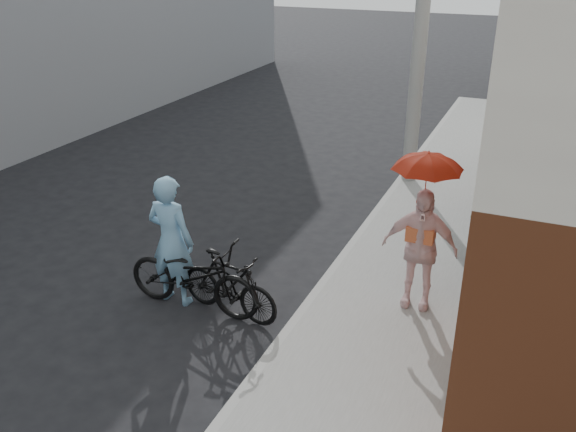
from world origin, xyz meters
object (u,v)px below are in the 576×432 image
Objects in this scene: officer at (171,241)px; kimono_woman at (419,248)px; utility_pole at (422,11)px; planter at (484,248)px; bike_left at (193,275)px; bike_right at (229,285)px.

officer reaches higher than kimono_woman.
planter is (1.90, -2.88, -3.27)m from utility_pole.
utility_pole is at bearing -15.97° from bike_left.
bike_left is 1.28× the size of bike_right.
utility_pole is at bearing -1.98° from bike_right.
officer is at bearing 97.63° from bike_right.
kimono_woman is 2.13m from planter.
planter is (3.52, 3.03, -0.30)m from bike_left.
planter is at bearing -49.92° from bike_left.
bike_left is at bearing -139.28° from planter.
bike_right is 0.91× the size of kimono_woman.
bike_right is 2.61m from kimono_woman.
bike_right is (0.52, 0.06, -0.06)m from bike_left.
kimono_woman reaches higher than bike_left.
bike_right is at bearing -178.86° from officer.
utility_pole reaches higher than bike_left.
kimono_woman is (2.82, 1.16, 0.45)m from bike_left.
kimono_woman reaches higher than planter.
officer is at bearing 78.08° from bike_left.
bike_right is at bearing -84.42° from bike_left.
planter is (0.70, 1.87, -0.75)m from kimono_woman.
utility_pole is 5.51m from kimono_woman.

